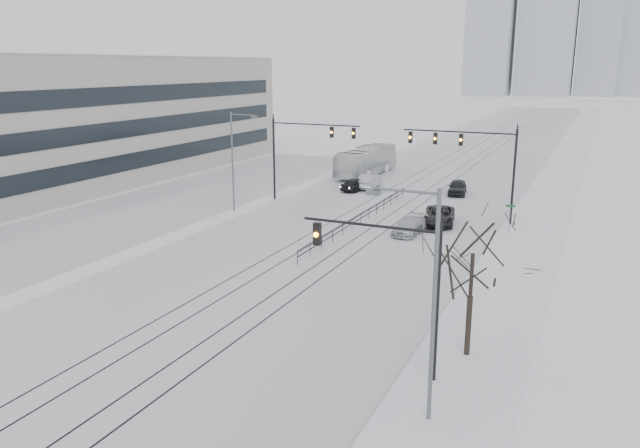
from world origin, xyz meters
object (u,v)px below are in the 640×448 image
at_px(bare_tree, 472,265).
at_px(box_truck, 366,161).
at_px(sedan_sb_inner, 355,184).
at_px(sedan_sb_outer, 369,181).
at_px(traffic_mast_near, 400,276).
at_px(sedan_nb_right, 410,226).
at_px(sedan_nb_front, 439,216).
at_px(sedan_nb_far, 457,187).

bearing_deg(bare_tree, box_truck, 115.82).
distance_m(sedan_sb_inner, sedan_sb_outer, 2.11).
bearing_deg(traffic_mast_near, sedan_sb_outer, 111.68).
xyz_separation_m(sedan_sb_inner, sedan_nb_right, (10.27, -14.47, -0.05)).
bearing_deg(sedan_sb_outer, box_truck, -71.76).
relative_size(sedan_sb_inner, sedan_nb_right, 0.92).
relative_size(sedan_nb_front, sedan_nb_right, 1.20).
bearing_deg(bare_tree, sedan_nb_far, 103.06).
distance_m(sedan_sb_inner, box_truck, 9.80).
xyz_separation_m(traffic_mast_near, box_truck, (-18.76, 46.75, -2.84)).
xyz_separation_m(sedan_sb_inner, sedan_sb_outer, (0.88, 1.91, 0.10)).
relative_size(sedan_sb_outer, sedan_nb_front, 0.90).
xyz_separation_m(bare_tree, box_truck, (-21.17, 43.75, -2.77)).
bearing_deg(sedan_sb_inner, sedan_nb_front, 148.56).
bearing_deg(sedan_sb_outer, traffic_mast_near, 107.10).
bearing_deg(box_truck, sedan_nb_right, 121.83).
distance_m(sedan_nb_front, box_truck, 24.35).
distance_m(sedan_nb_right, box_truck, 27.06).
relative_size(traffic_mast_near, sedan_sb_inner, 1.71).
bearing_deg(traffic_mast_near, bare_tree, 51.24).
distance_m(sedan_nb_far, box_truck, 14.40).
bearing_deg(bare_tree, sedan_sb_inner, 118.84).
distance_m(sedan_nb_front, sedan_nb_right, 4.23).
height_order(sedan_nb_far, box_truck, box_truck).
bearing_deg(sedan_sb_outer, sedan_nb_right, 115.24).
bearing_deg(traffic_mast_near, sedan_nb_far, 98.76).
bearing_deg(box_truck, bare_tree, 119.96).
height_order(bare_tree, sedan_sb_outer, bare_tree).
height_order(bare_tree, sedan_nb_front, bare_tree).
bearing_deg(sedan_nb_front, box_truck, 114.44).
bearing_deg(traffic_mast_near, sedan_nb_right, 105.19).
height_order(traffic_mast_near, box_truck, traffic_mast_near).
xyz_separation_m(traffic_mast_near, sedan_nb_right, (-6.19, 22.81, -3.92)).
bearing_deg(sedan_nb_right, bare_tree, -62.81).
height_order(sedan_sb_inner, sedan_nb_far, sedan_nb_far).
height_order(sedan_sb_inner, sedan_nb_right, sedan_sb_inner).
distance_m(bare_tree, sedan_nb_far, 38.04).
bearing_deg(bare_tree, traffic_mast_near, -128.76).
bearing_deg(sedan_nb_right, sedan_nb_front, 74.76).
bearing_deg(sedan_nb_front, sedan_sb_outer, 120.47).
relative_size(bare_tree, sedan_nb_far, 1.38).
height_order(sedan_nb_front, sedan_nb_far, sedan_nb_far).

